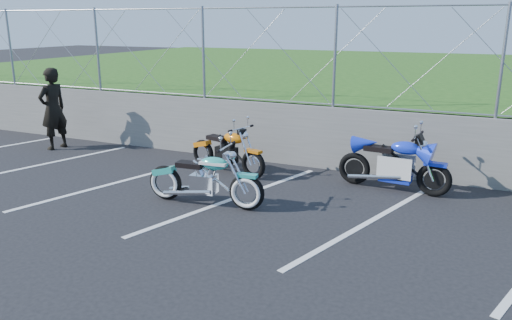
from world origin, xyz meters
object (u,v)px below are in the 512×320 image
at_px(naked_orange, 228,152).
at_px(person_standing, 53,109).
at_px(cruiser_turquoise, 206,181).
at_px(sportbike_blue, 395,166).

xyz_separation_m(naked_orange, person_standing, (-4.71, 0.05, 0.55)).
height_order(cruiser_turquoise, person_standing, person_standing).
relative_size(cruiser_turquoise, sportbike_blue, 1.02).
bearing_deg(cruiser_turquoise, sportbike_blue, 32.55).
bearing_deg(person_standing, cruiser_turquoise, 77.50).
bearing_deg(cruiser_turquoise, naked_orange, 101.85).
distance_m(naked_orange, sportbike_blue, 3.27).
xyz_separation_m(cruiser_turquoise, person_standing, (-5.24, 1.86, 0.55)).
bearing_deg(sportbike_blue, naked_orange, -170.59).
relative_size(cruiser_turquoise, naked_orange, 1.10).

